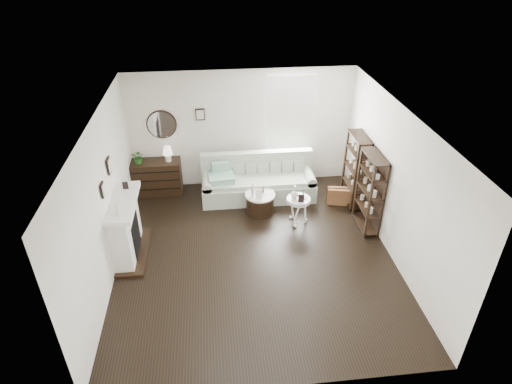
{
  "coord_description": "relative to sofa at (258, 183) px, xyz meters",
  "views": [
    {
      "loc": [
        -0.67,
        -6.17,
        5.15
      ],
      "look_at": [
        0.11,
        0.8,
        0.87
      ],
      "focal_mm": 30.0,
      "sensor_mm": 36.0,
      "label": 1
    }
  ],
  "objects": [
    {
      "name": "card_frame_drum",
      "position": [
        -0.07,
        -0.84,
        0.22
      ],
      "size": [
        0.15,
        0.07,
        0.19
      ],
      "primitive_type": "cube",
      "rotation": [
        -0.21,
        0.0,
        -0.1
      ],
      "color": "white",
      "rests_on": "drum_table"
    },
    {
      "name": "room",
      "position": [
        0.44,
        0.62,
        1.28
      ],
      "size": [
        5.5,
        5.5,
        5.5
      ],
      "color": "black",
      "rests_on": "ground"
    },
    {
      "name": "eiffel_drum",
      "position": [
        0.04,
        -0.63,
        0.21
      ],
      "size": [
        0.12,
        0.12,
        0.18
      ],
      "primitive_type": null,
      "rotation": [
        0.0,
        0.0,
        -0.24
      ],
      "color": "black",
      "rests_on": "drum_table"
    },
    {
      "name": "dresser",
      "position": [
        -2.3,
        0.39,
        0.07
      ],
      "size": [
        1.18,
        0.51,
        0.79
      ],
      "color": "black",
      "rests_on": "ground"
    },
    {
      "name": "flask_ped",
      "position": [
        0.61,
        -1.13,
        0.41
      ],
      "size": [
        0.15,
        0.15,
        0.28
      ],
      "primitive_type": null,
      "color": "silver",
      "rests_on": "pedestal_table"
    },
    {
      "name": "shelf_unit_far",
      "position": [
        2.04,
        -0.53,
        0.48
      ],
      "size": [
        0.3,
        0.8,
        1.6
      ],
      "color": "black",
      "rests_on": "ground"
    },
    {
      "name": "shelf_unit_near",
      "position": [
        2.04,
        -1.43,
        0.48
      ],
      "size": [
        0.3,
        0.8,
        1.6
      ],
      "color": "black",
      "rests_on": "ground"
    },
    {
      "name": "card_frame_ped",
      "position": [
        0.71,
        -1.28,
        0.34
      ],
      "size": [
        0.12,
        0.06,
        0.16
      ],
      "primitive_type": "cube",
      "rotation": [
        -0.21,
        0.0,
        -0.15
      ],
      "color": "black",
      "rests_on": "pedestal_table"
    },
    {
      "name": "quilt",
      "position": [
        -0.82,
        -0.13,
        0.25
      ],
      "size": [
        0.59,
        0.5,
        0.14
      ],
      "primitive_type": "cube",
      "rotation": [
        0.0,
        0.0,
        0.1
      ],
      "color": "#289368",
      "rests_on": "sofa"
    },
    {
      "name": "sofa",
      "position": [
        0.0,
        0.0,
        0.0
      ],
      "size": [
        2.5,
        0.86,
        0.97
      ],
      "color": "#9FAB98",
      "rests_on": "ground"
    },
    {
      "name": "table_lamp",
      "position": [
        -1.95,
        0.39,
        0.64
      ],
      "size": [
        0.25,
        0.25,
        0.35
      ],
      "primitive_type": null,
      "rotation": [
        0.0,
        0.0,
        -0.14
      ],
      "color": "beige",
      "rests_on": "dresser"
    },
    {
      "name": "drum_table",
      "position": [
        -0.03,
        -0.68,
        -0.1
      ],
      "size": [
        0.64,
        0.64,
        0.44
      ],
      "rotation": [
        0.0,
        0.0,
        0.13
      ],
      "color": "black",
      "rests_on": "ground"
    },
    {
      "name": "bottle_drum",
      "position": [
        -0.19,
        -0.75,
        0.28
      ],
      "size": [
        0.08,
        0.08,
        0.32
      ],
      "primitive_type": "cylinder",
      "color": "silver",
      "rests_on": "drum_table"
    },
    {
      "name": "fireplace",
      "position": [
        -2.61,
        -1.78,
        0.22
      ],
      "size": [
        0.5,
        1.4,
        1.84
      ],
      "color": "white",
      "rests_on": "ground"
    },
    {
      "name": "potted_plant",
      "position": [
        -2.59,
        0.34,
        0.62
      ],
      "size": [
        0.33,
        0.31,
        0.32
      ],
      "primitive_type": "imported",
      "rotation": [
        0.0,
        0.0,
        -0.24
      ],
      "color": "#225D1A",
      "rests_on": "dresser"
    },
    {
      "name": "pedestal_table",
      "position": [
        0.69,
        -1.15,
        0.21
      ],
      "size": [
        0.48,
        0.48,
        0.58
      ],
      "rotation": [
        0.0,
        0.0,
        -0.41
      ],
      "color": "white",
      "rests_on": "ground"
    },
    {
      "name": "suitcase",
      "position": [
        1.76,
        -0.55,
        -0.13
      ],
      "size": [
        0.6,
        0.31,
        0.38
      ],
      "primitive_type": "cube",
      "rotation": [
        0.0,
        0.0,
        -0.21
      ],
      "color": "brown",
      "rests_on": "ground"
    },
    {
      "name": "eiffel_ped",
      "position": [
        0.79,
        -1.12,
        0.35
      ],
      "size": [
        0.11,
        0.11,
        0.17
      ],
      "primitive_type": null,
      "rotation": [
        0.0,
        0.0,
        -0.16
      ],
      "color": "black",
      "rests_on": "pedestal_table"
    }
  ]
}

